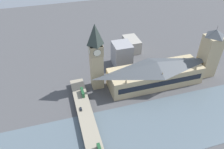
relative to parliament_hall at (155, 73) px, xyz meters
The scene contains 10 objects.
ground_plane 23.33m from the parliament_hall, 155.17° to the left, with size 600.00×600.00×0.00m, color #4C4C4F.
river_water 55.87m from the parliament_hall, behind, with size 60.76×360.00×0.30m, color slate.
parliament_hall is the anchor object (origin of this frame).
clock_tower 63.95m from the parliament_hall, 77.20° to the left, with size 12.76×12.76×69.22m.
victoria_tower 62.09m from the parliament_hall, 89.95° to the right, with size 16.29×16.29×57.68m.
road_bridge 95.65m from the parliament_hall, 124.31° to the left, with size 153.53×13.25×5.44m.
double_decker_bus_mid 76.51m from the parliament_hall, 91.10° to the left, with size 11.09×2.56×4.81m.
car_northbound_mid 84.51m from the parliament_hall, 104.49° to the left, with size 4.63×1.75×1.39m.
city_block_west 72.22m from the parliament_hall, ahead, with size 27.89×17.13×16.48m.
city_block_center 49.73m from the parliament_hall, 25.15° to the left, with size 22.34×20.51×26.90m.
Camera 1 is at (-141.84, 85.90, 146.41)m, focal length 35.00 mm.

